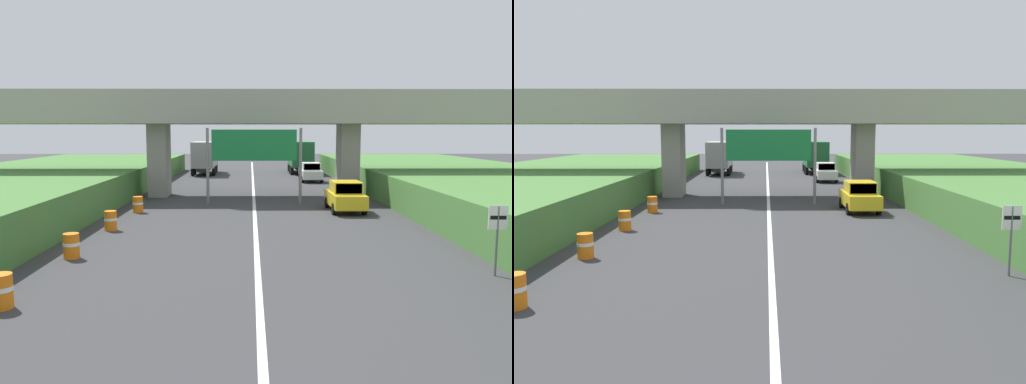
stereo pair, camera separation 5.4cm
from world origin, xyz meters
The scene contains 12 objects.
lane_centre_stripe centered at (0.00, 25.76, 0.00)m, with size 0.20×91.52×0.01m, color white.
overpass_bridge centered at (0.00, 32.20, 5.37)m, with size 40.00×4.80×7.21m.
overhead_highway_sign centered at (0.00, 27.84, 3.41)m, with size 5.88×0.18×4.71m.
speed_limit_sign centered at (7.40, 12.29, 1.48)m, with size 0.60×0.08×2.23m.
truck_green centered at (5.19, 51.59, 1.93)m, with size 2.44×7.30×3.44m.
truck_black centered at (-5.05, 50.43, 1.93)m, with size 2.44×7.30×3.44m.
car_white centered at (5.22, 42.29, 0.86)m, with size 1.86×4.10×1.72m.
car_yellow centered at (5.13, 25.16, 0.86)m, with size 1.86×4.10×1.72m.
construction_barrel_1 centered at (-6.56, 9.56, 0.46)m, with size 0.57×0.57×0.90m.
construction_barrel_2 centered at (-6.59, 14.64, 0.46)m, with size 0.57×0.57×0.90m.
construction_barrel_3 centered at (-6.61, 19.72, 0.46)m, with size 0.57×0.57×0.90m.
construction_barrel_4 centered at (-6.49, 24.80, 0.46)m, with size 0.57×0.57×0.90m.
Camera 1 is at (-0.23, -2.82, 4.47)m, focal length 35.13 mm.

